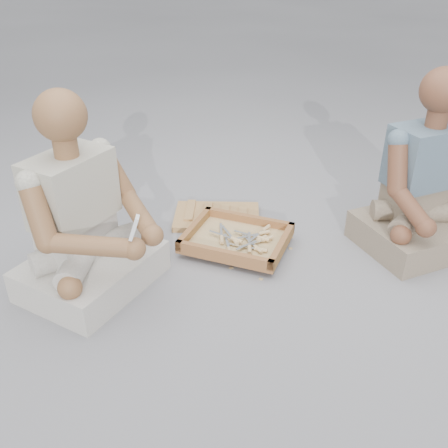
% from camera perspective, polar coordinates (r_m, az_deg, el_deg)
% --- Properties ---
extents(ground, '(60.00, 60.00, 0.00)m').
position_cam_1_polar(ground, '(2.57, 1.47, -7.21)').
color(ground, gray).
rests_on(ground, ground).
extents(carved_panel, '(0.60, 0.46, 0.04)m').
position_cam_1_polar(carved_panel, '(3.15, -0.82, 0.84)').
color(carved_panel, '#A4733F').
rests_on(carved_panel, ground).
extents(tool_tray, '(0.61, 0.51, 0.07)m').
position_cam_1_polar(tool_tray, '(2.84, 1.47, -1.75)').
color(tool_tray, brown).
rests_on(tool_tray, carved_panel).
extents(chisel_0, '(0.15, 0.19, 0.02)m').
position_cam_1_polar(chisel_0, '(2.81, 1.03, -1.69)').
color(chisel_0, silver).
rests_on(chisel_0, tool_tray).
extents(chisel_1, '(0.19, 0.15, 0.02)m').
position_cam_1_polar(chisel_1, '(2.86, 4.19, -1.08)').
color(chisel_1, silver).
rests_on(chisel_1, tool_tray).
extents(chisel_2, '(0.07, 0.22, 0.02)m').
position_cam_1_polar(chisel_2, '(2.73, 2.93, -2.70)').
color(chisel_2, silver).
rests_on(chisel_2, tool_tray).
extents(chisel_3, '(0.16, 0.18, 0.02)m').
position_cam_1_polar(chisel_3, '(2.75, 3.71, -2.69)').
color(chisel_3, silver).
rests_on(chisel_3, tool_tray).
extents(chisel_4, '(0.10, 0.21, 0.02)m').
position_cam_1_polar(chisel_4, '(2.72, 0.59, -2.91)').
color(chisel_4, silver).
rests_on(chisel_4, tool_tray).
extents(chisel_5, '(0.21, 0.09, 0.02)m').
position_cam_1_polar(chisel_5, '(2.80, 1.10, -1.72)').
color(chisel_5, silver).
rests_on(chisel_5, tool_tray).
extents(chisel_6, '(0.17, 0.17, 0.02)m').
position_cam_1_polar(chisel_6, '(2.81, 4.58, -1.80)').
color(chisel_6, silver).
rests_on(chisel_6, tool_tray).
extents(chisel_7, '(0.22, 0.04, 0.02)m').
position_cam_1_polar(chisel_7, '(2.74, 3.80, -2.87)').
color(chisel_7, silver).
rests_on(chisel_7, tool_tray).
extents(chisel_8, '(0.10, 0.21, 0.02)m').
position_cam_1_polar(chisel_8, '(2.89, 4.60, -0.67)').
color(chisel_8, silver).
rests_on(chisel_8, tool_tray).
extents(chisel_9, '(0.08, 0.22, 0.02)m').
position_cam_1_polar(chisel_9, '(2.82, -0.27, -1.57)').
color(chisel_9, silver).
rests_on(chisel_9, tool_tray).
extents(chisel_10, '(0.15, 0.19, 0.02)m').
position_cam_1_polar(chisel_10, '(2.80, 3.97, -1.80)').
color(chisel_10, silver).
rests_on(chisel_10, tool_tray).
extents(chisel_11, '(0.22, 0.07, 0.02)m').
position_cam_1_polar(chisel_11, '(2.82, 4.13, -1.58)').
color(chisel_11, silver).
rests_on(chisel_11, tool_tray).
extents(wood_chip_0, '(0.02, 0.02, 0.00)m').
position_cam_1_polar(wood_chip_0, '(3.15, -0.50, 0.49)').
color(wood_chip_0, tan).
rests_on(wood_chip_0, ground).
extents(wood_chip_1, '(0.02, 0.02, 0.00)m').
position_cam_1_polar(wood_chip_1, '(3.10, 4.51, -0.11)').
color(wood_chip_1, tan).
rests_on(wood_chip_1, ground).
extents(wood_chip_2, '(0.02, 0.02, 0.00)m').
position_cam_1_polar(wood_chip_2, '(2.94, -0.23, -1.78)').
color(wood_chip_2, tan).
rests_on(wood_chip_2, ground).
extents(wood_chip_3, '(0.02, 0.02, 0.00)m').
position_cam_1_polar(wood_chip_3, '(2.62, 4.25, -6.30)').
color(wood_chip_3, tan).
rests_on(wood_chip_3, ground).
extents(wood_chip_4, '(0.02, 0.02, 0.00)m').
position_cam_1_polar(wood_chip_4, '(2.99, 7.69, -1.52)').
color(wood_chip_4, tan).
rests_on(wood_chip_4, ground).
extents(wood_chip_5, '(0.02, 0.02, 0.00)m').
position_cam_1_polar(wood_chip_5, '(3.03, 0.77, -0.81)').
color(wood_chip_5, tan).
rests_on(wood_chip_5, ground).
extents(wood_chip_6, '(0.02, 0.02, 0.00)m').
position_cam_1_polar(wood_chip_6, '(2.96, 4.39, -1.70)').
color(wood_chip_6, tan).
rests_on(wood_chip_6, ground).
extents(wood_chip_7, '(0.02, 0.02, 0.00)m').
position_cam_1_polar(wood_chip_7, '(3.06, -2.73, -0.47)').
color(wood_chip_7, tan).
rests_on(wood_chip_7, ground).
extents(wood_chip_8, '(0.02, 0.02, 0.00)m').
position_cam_1_polar(wood_chip_8, '(2.89, 4.74, -2.52)').
color(wood_chip_8, tan).
rests_on(wood_chip_8, ground).
extents(wood_chip_9, '(0.02, 0.02, 0.00)m').
position_cam_1_polar(wood_chip_9, '(3.19, 2.33, 0.90)').
color(wood_chip_9, tan).
rests_on(wood_chip_9, ground).
extents(wood_chip_10, '(0.02, 0.02, 0.00)m').
position_cam_1_polar(wood_chip_10, '(3.01, 3.02, -1.04)').
color(wood_chip_10, tan).
rests_on(wood_chip_10, ground).
extents(wood_chip_11, '(0.02, 0.02, 0.00)m').
position_cam_1_polar(wood_chip_11, '(2.89, 6.15, -2.61)').
color(wood_chip_11, tan).
rests_on(wood_chip_11, ground).
extents(wood_chip_12, '(0.02, 0.02, 0.00)m').
position_cam_1_polar(wood_chip_12, '(2.89, 7.60, -2.78)').
color(wood_chip_12, tan).
rests_on(wood_chip_12, ground).
extents(wood_chip_13, '(0.02, 0.02, 0.00)m').
position_cam_1_polar(wood_chip_13, '(2.92, -4.47, -2.18)').
color(wood_chip_13, tan).
rests_on(wood_chip_13, ground).
extents(wood_chip_14, '(0.02, 0.02, 0.00)m').
position_cam_1_polar(wood_chip_14, '(2.70, 0.82, -5.05)').
color(wood_chip_14, tan).
rests_on(wood_chip_14, ground).
extents(wood_chip_15, '(0.02, 0.02, 0.00)m').
position_cam_1_polar(wood_chip_15, '(3.10, 5.31, -0.21)').
color(wood_chip_15, tan).
rests_on(wood_chip_15, ground).
extents(craftsman, '(0.74, 0.75, 1.00)m').
position_cam_1_polar(craftsman, '(2.49, -15.64, -0.28)').
color(craftsman, beige).
rests_on(craftsman, ground).
extents(companion, '(0.82, 0.80, 1.00)m').
position_cam_1_polar(companion, '(2.97, 22.02, 3.46)').
color(companion, gray).
rests_on(companion, ground).
extents(mobile_phone, '(0.06, 0.06, 0.11)m').
position_cam_1_polar(mobile_phone, '(2.16, -10.24, -0.41)').
color(mobile_phone, white).
rests_on(mobile_phone, craftsman).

